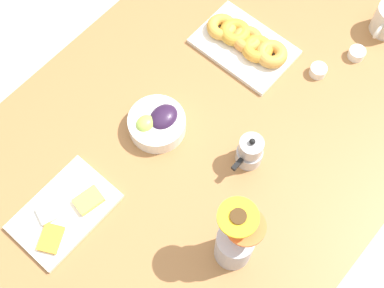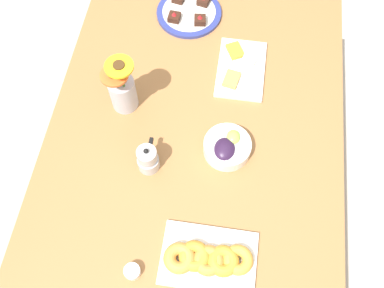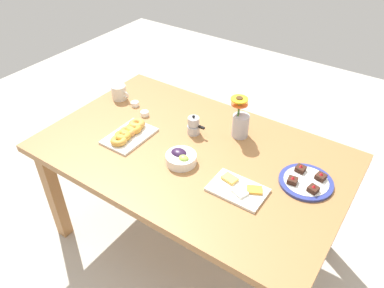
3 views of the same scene
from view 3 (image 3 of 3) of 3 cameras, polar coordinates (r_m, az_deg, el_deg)
ground_plane at (r=2.50m, az=0.00°, el=-14.33°), size 6.00×6.00×0.00m
dining_table at (r=2.02m, az=0.00°, el=-2.82°), size 1.60×1.00×0.74m
coffee_mug at (r=2.42m, az=-11.04°, el=7.76°), size 0.13×0.09×0.09m
grape_bowl at (r=1.87m, az=-1.70°, el=-2.12°), size 0.16×0.16×0.07m
cheese_platter at (r=1.75m, az=7.04°, el=-6.82°), size 0.26×0.17×0.03m
croissant_platter at (r=2.08m, az=-9.64°, el=1.63°), size 0.19×0.29×0.05m
jam_cup_honey at (r=2.35m, az=-8.71°, el=6.09°), size 0.05×0.05×0.03m
jam_cup_berry at (r=2.24m, az=-7.24°, el=4.65°), size 0.05×0.05×0.03m
dessert_plate at (r=1.85m, az=16.98°, el=-5.47°), size 0.25×0.25×0.05m
flower_vase at (r=2.04m, az=7.37°, el=3.24°), size 0.11×0.11×0.24m
moka_pot at (r=2.06m, az=0.25°, el=2.78°), size 0.11×0.07×0.12m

